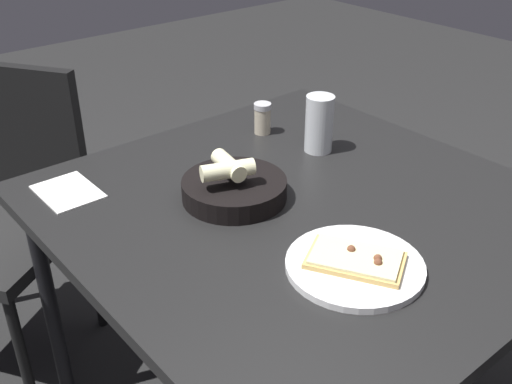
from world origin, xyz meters
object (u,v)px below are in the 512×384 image
at_px(pepper_shaker, 262,120).
at_px(beer_glass, 319,127).
at_px(bread_basket, 234,187).
at_px(dining_table, 301,223).
at_px(chair_near, 3,201).
at_px(pizza_plate, 355,264).

bearing_deg(pepper_shaker, beer_glass, 12.60).
relative_size(bread_basket, pepper_shaker, 2.73).
bearing_deg(bread_basket, pepper_shaker, 129.74).
height_order(bread_basket, beer_glass, beer_glass).
bearing_deg(dining_table, chair_near, -151.81).
bearing_deg(pepper_shaker, dining_table, -27.13).
bearing_deg(chair_near, pepper_shaker, 53.64).
bearing_deg(pepper_shaker, bread_basket, -50.26).
bearing_deg(beer_glass, pizza_plate, -37.25).
relative_size(pepper_shaker, chair_near, 0.10).
relative_size(bread_basket, chair_near, 0.27).
bearing_deg(chair_near, bread_basket, 24.93).
bearing_deg(dining_table, beer_glass, 127.95).
height_order(dining_table, pizza_plate, pizza_plate).
height_order(beer_glass, chair_near, chair_near).
bearing_deg(bread_basket, pizza_plate, 2.10).
xyz_separation_m(pizza_plate, pepper_shaker, (-0.59, 0.27, 0.03)).
distance_m(dining_table, beer_glass, 0.30).
xyz_separation_m(dining_table, pizza_plate, (0.24, -0.09, 0.07)).
relative_size(beer_glass, chair_near, 0.17).
relative_size(dining_table, pizza_plate, 4.05).
relative_size(dining_table, beer_glass, 7.12).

